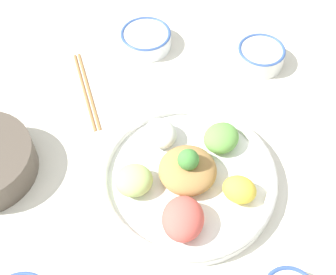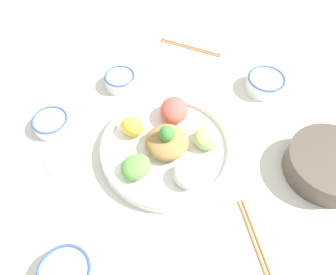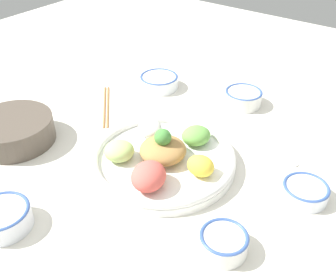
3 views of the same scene
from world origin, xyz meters
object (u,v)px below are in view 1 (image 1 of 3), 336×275
object	(u,v)px
salad_platter	(187,176)
rice_bowl_plain	(261,55)
sauce_bowl_far	(146,38)
serving_spoon_main	(311,135)
chopsticks_pair_far	(87,90)

from	to	relation	value
salad_platter	rice_bowl_plain	bearing A→B (deg)	177.14
rice_bowl_plain	sauce_bowl_far	world-z (taller)	rice_bowl_plain
sauce_bowl_far	serving_spoon_main	world-z (taller)	sauce_bowl_far
salad_platter	sauce_bowl_far	size ratio (longest dim) A/B	2.85
salad_platter	serving_spoon_main	xyz separation A→B (m)	(-0.21, 0.18, -0.02)
rice_bowl_plain	serving_spoon_main	size ratio (longest dim) A/B	0.87
sauce_bowl_far	chopsticks_pair_far	bearing A→B (deg)	-15.88
chopsticks_pair_far	serving_spoon_main	distance (m)	0.49
rice_bowl_plain	salad_platter	bearing A→B (deg)	-2.86
rice_bowl_plain	chopsticks_pair_far	size ratio (longest dim) A/B	0.59
chopsticks_pair_far	serving_spoon_main	bearing A→B (deg)	-121.93
chopsticks_pair_far	rice_bowl_plain	bearing A→B (deg)	-94.95
serving_spoon_main	chopsticks_pair_far	bearing A→B (deg)	-147.95
rice_bowl_plain	sauce_bowl_far	size ratio (longest dim) A/B	0.91
salad_platter	serving_spoon_main	bearing A→B (deg)	139.31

